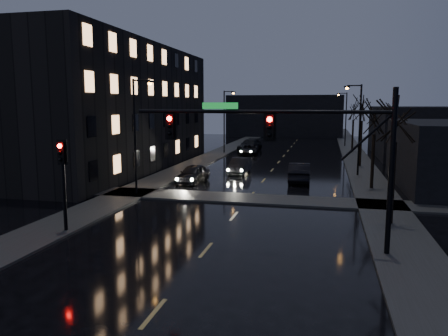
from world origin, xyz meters
The scene contains 21 objects.
sidewalk_left centered at (-8.50, 35.00, 0.06)m, with size 3.00×140.00×0.12m, color #2D2D2B.
sidewalk_right centered at (8.50, 35.00, 0.06)m, with size 3.00×140.00×0.12m, color #2D2D2B.
sidewalk_cross centered at (0.00, 18.50, 0.06)m, with size 40.00×3.00×0.12m, color #2D2D2B.
apartment_block centered at (-16.50, 30.00, 6.00)m, with size 12.00×30.00×12.00m, color black.
commercial_right_far centered at (17.00, 48.00, 3.00)m, with size 12.00×18.00×6.00m, color black.
far_block centered at (-3.00, 78.00, 4.00)m, with size 22.00×10.00×8.00m, color black.
signal_mast centered at (3.85, 9.00, 4.87)m, with size 11.11×0.41×7.00m.
signal_pole_left centered at (-7.50, 8.99, 3.01)m, with size 0.35×0.41×4.53m.
tree_near centered at (8.40, 14.00, 6.22)m, with size 3.52×3.52×8.08m.
tree_mid_a centered at (8.40, 24.00, 5.83)m, with size 3.30×3.30×7.58m.
tree_mid_b centered at (8.40, 36.00, 6.61)m, with size 3.74×3.74×8.59m.
tree_far centered at (8.40, 50.00, 6.06)m, with size 3.43×3.43×7.88m.
streetlight_l_near centered at (-7.58, 18.00, 4.77)m, with size 1.53×0.28×8.00m.
streetlight_l_far centered at (-7.58, 45.00, 4.77)m, with size 1.53×0.28×8.00m.
streetlight_r_mid centered at (7.58, 30.00, 4.77)m, with size 1.53×0.28×8.00m.
streetlight_r_far centered at (7.58, 58.00, 4.77)m, with size 1.53×0.28×8.00m.
oncoming_car_a centered at (-5.42, 23.63, 0.73)m, with size 1.72×4.28×1.46m, color black.
oncoming_car_b centered at (-2.65, 29.10, 0.71)m, with size 1.50×4.31×1.42m, color black.
oncoming_car_c centered at (-4.40, 44.20, 0.64)m, with size 2.14×4.64×1.29m, color black.
oncoming_car_d centered at (-5.01, 48.33, 0.80)m, with size 2.25×5.53×1.60m, color black.
lead_car centered at (2.96, 26.09, 0.79)m, with size 1.68×4.81×1.59m, color black.
Camera 1 is at (4.94, -9.69, 6.33)m, focal length 35.00 mm.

